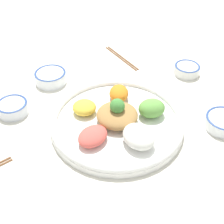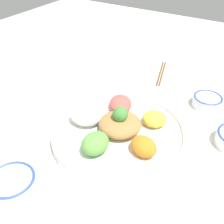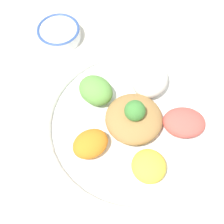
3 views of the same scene
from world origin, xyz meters
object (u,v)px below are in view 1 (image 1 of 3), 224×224
rice_bowl_blue (224,122)px  rice_bowl_plain (51,77)px  sauce_bowl_red (187,69)px  sauce_bowl_dark (13,107)px  chopsticks_pair_far (122,58)px  salad_platter (118,120)px

rice_bowl_blue → rice_bowl_plain: rice_bowl_plain is taller
sauce_bowl_red → sauce_bowl_dark: 0.64m
sauce_bowl_red → rice_bowl_blue: bearing=-99.7°
sauce_bowl_dark → rice_bowl_plain: 0.19m
rice_bowl_plain → rice_bowl_blue: bearing=-44.0°
rice_bowl_blue → chopsticks_pair_far: rice_bowl_blue is taller
rice_bowl_blue → rice_bowl_plain: (-0.44, 0.42, 0.00)m
salad_platter → sauce_bowl_dark: (-0.29, 0.18, -0.00)m
salad_platter → sauce_bowl_red: size_ratio=4.32×
salad_platter → chopsticks_pair_far: (0.16, 0.36, -0.02)m
salad_platter → sauce_bowl_dark: size_ratio=4.15×
sauce_bowl_red → chopsticks_pair_far: bearing=134.3°
sauce_bowl_red → salad_platter: bearing=-153.4°
sauce_bowl_dark → chopsticks_pair_far: size_ratio=0.46×
rice_bowl_blue → sauce_bowl_red: bearing=80.3°
sauce_bowl_red → rice_bowl_plain: rice_bowl_plain is taller
salad_platter → sauce_bowl_dark: salad_platter is taller
sauce_bowl_dark → rice_bowl_blue: bearing=-27.0°
rice_bowl_blue → sauce_bowl_dark: (-0.59, 0.30, 0.00)m
chopsticks_pair_far → sauce_bowl_red: bearing=-148.2°
sauce_bowl_dark → rice_bowl_plain: rice_bowl_plain is taller
salad_platter → rice_bowl_plain: (-0.14, 0.31, -0.00)m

